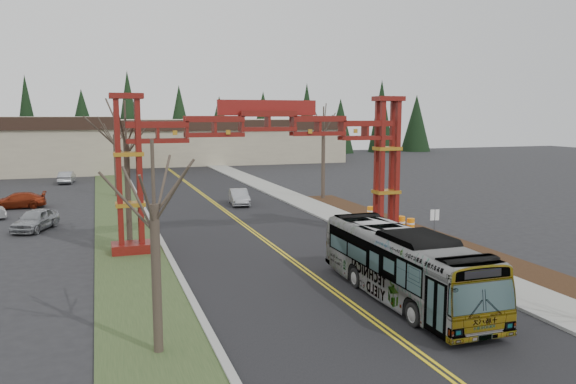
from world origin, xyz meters
name	(u,v)px	position (x,y,z in m)	size (l,w,h in m)	color
ground	(437,368)	(0.00, 0.00, 0.00)	(200.00, 200.00, 0.00)	black
road	(240,222)	(0.00, 25.00, 0.01)	(12.00, 110.00, 0.02)	black
lane_line_left	(239,222)	(-0.12, 25.00, 0.03)	(0.12, 100.00, 0.01)	yellow
lane_line_right	(242,222)	(0.12, 25.00, 0.03)	(0.12, 100.00, 0.01)	yellow
curb_right	(319,216)	(6.15, 25.00, 0.07)	(0.30, 110.00, 0.15)	#9F9F9A
sidewalk_right	(336,215)	(7.60, 25.00, 0.08)	(2.60, 110.00, 0.14)	gray
landscape_strip	(495,260)	(10.20, 10.00, 0.06)	(2.60, 50.00, 0.12)	black
grass_median	(126,229)	(-8.00, 25.00, 0.04)	(4.00, 110.00, 0.08)	#324723
curb_left	(154,227)	(-6.15, 25.00, 0.07)	(0.30, 110.00, 0.15)	#9F9F9A
gateway_arch	(268,145)	(0.00, 18.00, 5.98)	(18.20, 1.60, 8.90)	#5D120C
retail_building_east	(219,140)	(10.00, 79.95, 3.51)	(38.00, 20.30, 7.00)	tan
conifer_treeline	(153,122)	(0.25, 92.00, 6.49)	(116.10, 5.60, 13.00)	black
transit_bus	(403,265)	(2.28, 6.06, 1.51)	(2.53, 10.83, 3.02)	#B9BCC1
silver_sedan	(239,197)	(1.85, 32.87, 0.69)	(1.45, 4.17, 1.37)	#A5A8AD
parked_car_near_a	(35,220)	(-13.77, 26.73, 0.73)	(1.73, 4.29, 1.46)	#999CA1
parked_car_mid_a	(17,200)	(-16.14, 37.05, 0.66)	(1.86, 4.56, 1.32)	maroon
parked_car_far_a	(67,177)	(-13.03, 54.37, 0.69)	(1.47, 4.21, 1.39)	#A2A5A9
bare_tree_median_near	(154,205)	(-8.00, 3.88, 4.90)	(3.10, 3.10, 6.97)	#382D26
bare_tree_median_mid	(126,140)	(-8.00, 20.05, 6.30)	(3.38, 3.38, 8.58)	#382D26
bare_tree_median_far	(115,135)	(-8.00, 41.30, 5.88)	(3.24, 3.24, 8.06)	#382D26
bare_tree_right_far	(323,132)	(10.00, 33.58, 6.18)	(3.47, 3.47, 8.51)	#382D26
street_sign	(435,221)	(8.76, 13.56, 1.65)	(0.52, 0.14, 2.30)	#3F3F44
barrel_south	(411,226)	(9.81, 17.87, 0.48)	(0.52, 0.52, 0.96)	orange
barrel_mid	(401,225)	(9.13, 18.03, 0.56)	(0.60, 0.60, 1.11)	orange
barrel_north	(371,213)	(9.53, 23.08, 0.48)	(0.52, 0.52, 0.96)	orange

